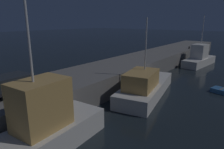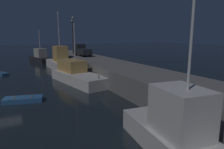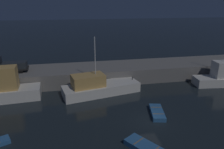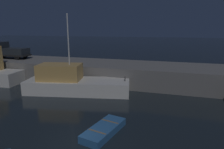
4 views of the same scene
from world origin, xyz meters
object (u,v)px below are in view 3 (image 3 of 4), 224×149
Objects in this scene: fishing_boat_blue at (223,77)px; fishing_boat_white at (1,90)px; dinghy_red_small at (157,112)px; utility_truck at (5,65)px; fishing_trawler_red at (98,87)px; dinghy_orange_near at (146,148)px.

fishing_boat_white reaches higher than fishing_boat_blue.
dinghy_red_small is 24.29m from utility_truck.
utility_truck is at bearing 147.18° from dinghy_red_small.
dinghy_red_small is at bearing -50.45° from fishing_trawler_red.
utility_truck is (-0.54, 5.07, 2.14)m from fishing_boat_white.
fishing_boat_blue is at bearing -0.99° from fishing_trawler_red.
dinghy_orange_near reaches higher than dinghy_red_small.
fishing_trawler_red is 1.03× the size of fishing_boat_white.
utility_truck is at bearing 96.09° from fishing_boat_white.
fishing_trawler_red is 1.90× the size of utility_truck.
fishing_trawler_red is at bearing 179.01° from fishing_boat_blue.
utility_truck is (-13.95, 5.46, 2.54)m from fishing_trawler_red.
utility_truck reaches higher than dinghy_red_small.
fishing_boat_blue is 0.85× the size of fishing_boat_white.
fishing_boat_white is at bearing 157.97° from dinghy_red_small.
fishing_boat_white reaches higher than utility_truck.
fishing_boat_white is (-34.16, 0.74, 0.20)m from fishing_boat_blue.
dinghy_orange_near is (16.02, -14.13, -1.28)m from fishing_boat_white.
fishing_trawler_red reaches higher than dinghy_orange_near.
fishing_trawler_red is at bearing 129.55° from dinghy_red_small.
fishing_trawler_red reaches higher than dinghy_red_small.
utility_truck reaches higher than dinghy_orange_near.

